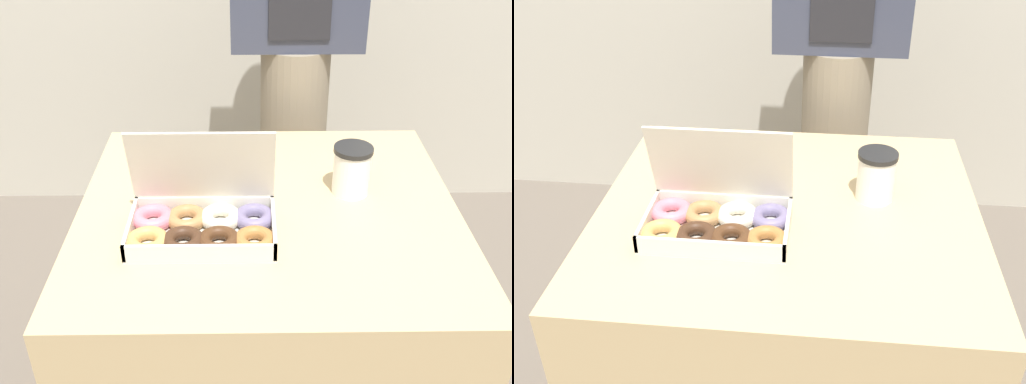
% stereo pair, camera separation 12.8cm
% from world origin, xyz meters
% --- Properties ---
extents(table, '(0.92, 0.85, 0.73)m').
position_xyz_m(table, '(0.00, 0.00, 0.37)').
color(table, tan).
rests_on(table, ground_plane).
extents(donut_box, '(0.37, 0.23, 0.24)m').
position_xyz_m(donut_box, '(-0.15, -0.11, 0.77)').
color(donut_box, silver).
rests_on(donut_box, table).
extents(coffee_cup, '(0.10, 0.10, 0.13)m').
position_xyz_m(coffee_cup, '(0.21, 0.07, 0.80)').
color(coffee_cup, white).
rests_on(coffee_cup, table).
extents(person_customer, '(0.42, 0.23, 1.74)m').
position_xyz_m(person_customer, '(0.11, 0.68, 0.95)').
color(person_customer, gray).
rests_on(person_customer, ground_plane).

